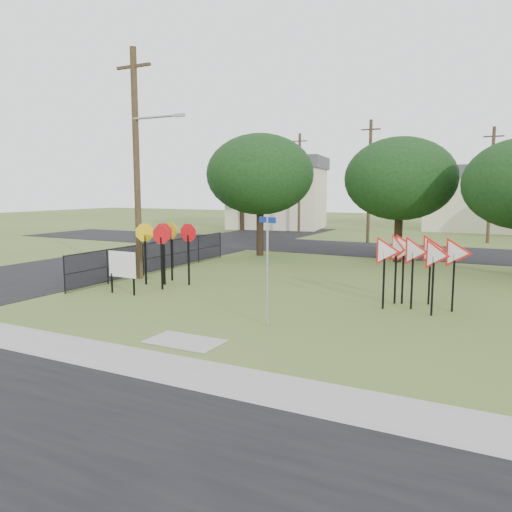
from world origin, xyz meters
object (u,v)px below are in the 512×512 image
(street_name_sign, at_px, (267,264))
(info_board, at_px, (122,266))
(stop_sign_cluster, at_px, (166,239))
(yield_sign_cluster, at_px, (416,254))

(street_name_sign, height_order, info_board, street_name_sign)
(street_name_sign, height_order, stop_sign_cluster, street_name_sign)
(street_name_sign, xyz_separation_m, yield_sign_cluster, (3.48, 4.24, 0.01))
(yield_sign_cluster, bearing_deg, info_board, -165.10)
(stop_sign_cluster, relative_size, yield_sign_cluster, 0.81)
(info_board, bearing_deg, yield_sign_cluster, 14.90)
(street_name_sign, height_order, yield_sign_cluster, street_name_sign)
(street_name_sign, distance_m, info_board, 7.06)
(stop_sign_cluster, bearing_deg, info_board, -97.64)
(stop_sign_cluster, relative_size, info_board, 1.58)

